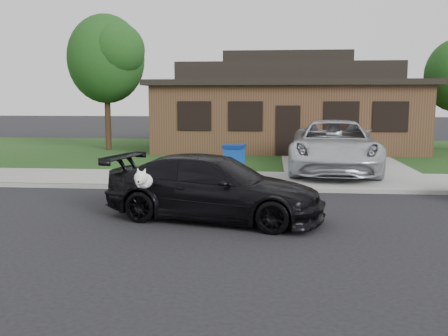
# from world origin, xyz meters

# --- Properties ---
(ground) EXTENTS (120.00, 120.00, 0.00)m
(ground) POSITION_xyz_m (0.00, 0.00, 0.00)
(ground) COLOR black
(ground) RESTS_ON ground
(sidewalk) EXTENTS (60.00, 3.00, 0.12)m
(sidewalk) POSITION_xyz_m (0.00, 5.00, 0.06)
(sidewalk) COLOR gray
(sidewalk) RESTS_ON ground
(curb) EXTENTS (60.00, 0.12, 0.12)m
(curb) POSITION_xyz_m (0.00, 3.50, 0.06)
(curb) COLOR gray
(curb) RESTS_ON ground
(lawn) EXTENTS (60.00, 13.00, 0.13)m
(lawn) POSITION_xyz_m (0.00, 13.00, 0.07)
(lawn) COLOR #193814
(lawn) RESTS_ON ground
(driveway) EXTENTS (4.50, 13.00, 0.14)m
(driveway) POSITION_xyz_m (6.00, 10.00, 0.07)
(driveway) COLOR gray
(driveway) RESTS_ON ground
(sedan) EXTENTS (5.05, 2.96, 1.37)m
(sedan) POSITION_xyz_m (2.09, 0.20, 0.69)
(sedan) COLOR black
(sedan) RESTS_ON ground
(minivan) EXTENTS (3.36, 6.38, 1.71)m
(minivan) POSITION_xyz_m (5.41, 6.75, 1.00)
(minivan) COLOR silver
(minivan) RESTS_ON driveway
(recycling_bin) EXTENTS (0.70, 0.71, 1.05)m
(recycling_bin) POSITION_xyz_m (2.16, 5.02, 0.65)
(recycling_bin) COLOR navy
(recycling_bin) RESTS_ON sidewalk
(house) EXTENTS (12.60, 8.60, 4.65)m
(house) POSITION_xyz_m (4.00, 15.00, 2.13)
(house) COLOR #422B1C
(house) RESTS_ON ground
(tree_0) EXTENTS (3.78, 3.60, 6.34)m
(tree_0) POSITION_xyz_m (-4.34, 12.88, 4.48)
(tree_0) COLOR #332114
(tree_0) RESTS_ON ground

